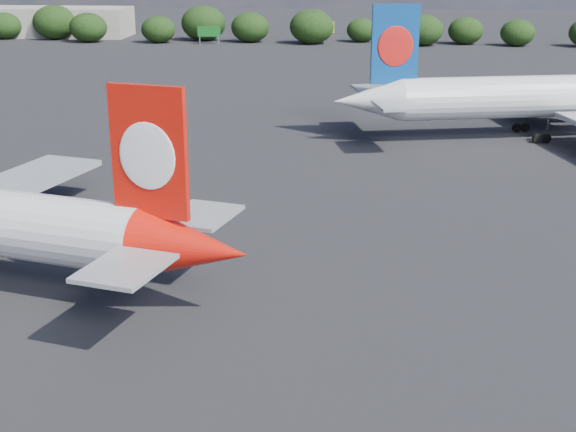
{
  "coord_description": "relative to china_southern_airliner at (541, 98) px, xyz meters",
  "views": [
    {
      "loc": [
        19.8,
        -34.89,
        23.72
      ],
      "look_at": [
        16.0,
        12.0,
        8.0
      ],
      "focal_mm": 50.0,
      "sensor_mm": 36.0,
      "label": 1
    }
  ],
  "objects": [
    {
      "name": "highway_sign",
      "position": [
        -62.36,
        104.56,
        -2.14
      ],
      "size": [
        6.0,
        0.3,
        4.5
      ],
      "color": "#135F1C",
      "rests_on": "ground"
    },
    {
      "name": "ground",
      "position": [
        -44.36,
        -11.44,
        -5.27
      ],
      "size": [
        500.0,
        500.0,
        0.0
      ],
      "primitive_type": "plane",
      "color": "black",
      "rests_on": "ground"
    },
    {
      "name": "billboard_yellow",
      "position": [
        -32.36,
        110.56,
        -1.4
      ],
      "size": [
        5.0,
        0.3,
        5.5
      ],
      "color": "yellow",
      "rests_on": "ground"
    },
    {
      "name": "terminal_building",
      "position": [
        -109.36,
        120.56,
        -1.27
      ],
      "size": [
        42.0,
        16.0,
        8.0
      ],
      "color": "gray",
      "rests_on": "ground"
    },
    {
      "name": "horizon_treeline",
      "position": [
        -43.3,
        109.09,
        -1.33
      ],
      "size": [
        204.24,
        16.92,
        9.3
      ],
      "color": "black",
      "rests_on": "ground"
    },
    {
      "name": "china_southern_airliner",
      "position": [
        0.0,
        0.0,
        0.0
      ],
      "size": [
        52.74,
        50.43,
        17.31
      ],
      "color": "silver",
      "rests_on": "ground"
    }
  ]
}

